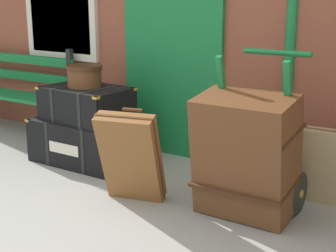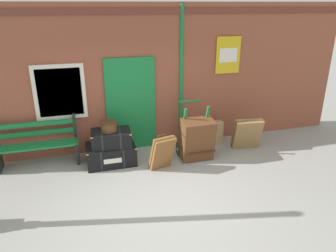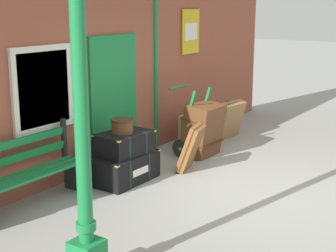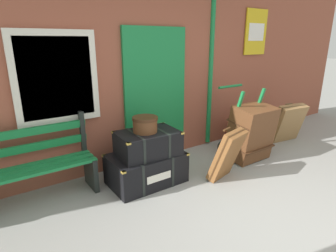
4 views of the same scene
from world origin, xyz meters
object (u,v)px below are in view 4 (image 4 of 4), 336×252
round_hatbox (145,123)px  suitcase_oxblood (244,128)px  porters_trolley (241,141)px  steamer_trunk_middle (148,143)px  steamer_trunk_base (146,168)px  platform_bench (25,169)px  suitcase_tan (288,123)px  large_brown_trunk (251,133)px  suitcase_cream (227,155)px

round_hatbox → suitcase_oxblood: bearing=7.1°
round_hatbox → porters_trolley: 1.90m
round_hatbox → steamer_trunk_middle: bearing=-32.0°
steamer_trunk_base → steamer_trunk_middle: steamer_trunk_middle is taller
platform_bench → steamer_trunk_middle: size_ratio=1.89×
steamer_trunk_base → suitcase_tan: suitcase_tan is taller
round_hatbox → suitcase_oxblood: round_hatbox is taller
steamer_trunk_middle → suitcase_tan: (3.07, -0.12, -0.21)m
steamer_trunk_middle → large_brown_trunk: size_ratio=0.91×
porters_trolley → suitcase_cream: (-0.83, -0.45, 0.11)m
large_brown_trunk → suitcase_cream: size_ratio=1.23×
steamer_trunk_middle → porters_trolley: bearing=-3.4°
steamer_trunk_base → porters_trolley: (1.80, -0.12, 0.06)m
large_brown_trunk → porters_trolley: bearing=90.0°
suitcase_oxblood → suitcase_tan: bearing=-30.3°
suitcase_oxblood → platform_bench: bearing=178.8°
porters_trolley → large_brown_trunk: bearing=-90.0°
steamer_trunk_middle → suitcase_cream: bearing=-30.7°
porters_trolley → round_hatbox: bearing=176.1°
suitcase_cream → suitcase_oxblood: size_ratio=1.16×
porters_trolley → suitcase_tan: porters_trolley is taller
porters_trolley → suitcase_oxblood: bearing=36.7°
large_brown_trunk → suitcase_tan: large_brown_trunk is taller
suitcase_tan → porters_trolley: bearing=179.2°
porters_trolley → steamer_trunk_middle: bearing=176.6°
steamer_trunk_base → porters_trolley: size_ratio=0.86×
suitcase_oxblood → suitcase_cream: bearing=-148.1°
round_hatbox → suitcase_cream: round_hatbox is taller
platform_bench → porters_trolley: size_ratio=1.36×
porters_trolley → suitcase_tan: bearing=-0.8°
suitcase_tan → suitcase_cream: bearing=-168.5°
large_brown_trunk → suitcase_oxblood: 0.83m
round_hatbox → large_brown_trunk: round_hatbox is taller
suitcase_cream → steamer_trunk_base: bearing=149.2°
round_hatbox → suitcase_tan: size_ratio=0.45×
steamer_trunk_base → steamer_trunk_middle: size_ratio=1.20×
large_brown_trunk → suitcase_oxblood: bearing=46.9°
platform_bench → porters_trolley: bearing=-8.7°
steamer_trunk_base → suitcase_cream: suitcase_cream is taller
steamer_trunk_base → suitcase_oxblood: size_ratio=1.56×
steamer_trunk_base → suitcase_oxblood: (2.35, 0.29, 0.08)m
round_hatbox → porters_trolley: size_ratio=0.29×
suitcase_tan → suitcase_cream: suitcase_cream is taller
porters_trolley → suitcase_tan: size_ratio=1.56×
suitcase_tan → steamer_trunk_base: bearing=177.4°
steamer_trunk_middle → platform_bench: bearing=165.2°
steamer_trunk_middle → suitcase_oxblood: size_ratio=1.30×
platform_bench → round_hatbox: size_ratio=4.76×
platform_bench → round_hatbox: platform_bench is taller
round_hatbox → large_brown_trunk: size_ratio=0.36×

